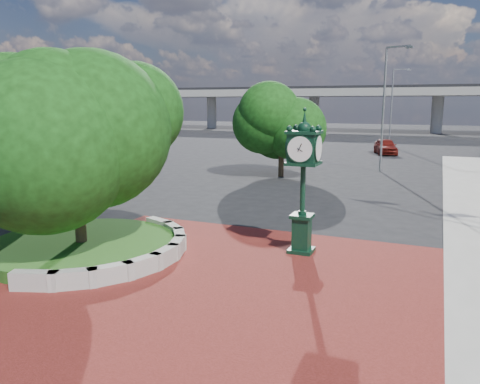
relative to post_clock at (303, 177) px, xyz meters
name	(u,v)px	position (x,y,z in m)	size (l,w,h in m)	color
ground	(219,274)	(-1.67, -2.81, -2.55)	(200.00, 200.00, 0.00)	black
plaza	(203,286)	(-1.67, -3.81, -2.53)	(12.00, 12.00, 0.04)	maroon
planter_wall	(140,254)	(-4.38, -2.81, -2.28)	(2.96, 6.77, 0.54)	#9E9B93
grass_bed	(82,247)	(-6.67, -2.81, -2.35)	(6.10, 6.10, 0.40)	#1C3F12
overpass	(404,92)	(-1.88, 67.19, 3.99)	(90.00, 12.00, 7.50)	#9E9B93
tree_planter	(75,140)	(-6.67, -2.81, 1.17)	(5.20, 5.20, 6.33)	#38281C
tree_northwest	(17,119)	(-14.67, 2.19, 1.57)	(5.60, 5.60, 6.93)	#38281C
tree_street	(282,128)	(-5.67, 15.19, 0.68)	(4.40, 4.40, 5.45)	#38281C
post_clock	(303,177)	(0.00, 0.00, 0.00)	(0.98, 0.98, 4.65)	black
parked_car	(386,146)	(-0.74, 32.19, -1.80)	(1.77, 4.40, 1.50)	#64140E
street_lamp_near	(387,100)	(0.37, 20.08, 2.51)	(1.86, 0.83, 8.63)	slate
street_lamp_far	(394,101)	(-1.08, 41.33, 2.45)	(1.91, 0.44, 8.53)	slate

